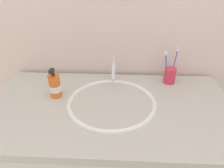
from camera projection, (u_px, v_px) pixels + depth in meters
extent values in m
cube|color=beige|center=(113.00, 21.00, 1.13)|extent=(2.46, 0.04, 2.40)
cube|color=silver|center=(110.00, 164.00, 1.20)|extent=(1.21, 0.63, 0.83)
cube|color=#BCB7AD|center=(110.00, 107.00, 0.98)|extent=(1.26, 0.67, 0.04)
ellipsoid|color=white|center=(112.00, 111.00, 1.02)|extent=(0.40, 0.40, 0.12)
torus|color=white|center=(112.00, 102.00, 0.99)|extent=(0.46, 0.46, 0.02)
cylinder|color=#595B60|center=(112.00, 119.00, 1.04)|extent=(0.03, 0.03, 0.01)
cylinder|color=silver|center=(114.00, 71.00, 1.16)|extent=(0.02, 0.02, 0.13)
cylinder|color=silver|center=(113.00, 72.00, 1.10)|extent=(0.02, 0.12, 0.06)
cylinder|color=silver|center=(114.00, 59.00, 1.14)|extent=(0.01, 0.05, 0.01)
cylinder|color=#D8334C|center=(170.00, 75.00, 1.14)|extent=(0.07, 0.07, 0.09)
cylinder|color=blue|center=(166.00, 68.00, 1.12)|extent=(0.04, 0.01, 0.18)
cube|color=white|center=(166.00, 53.00, 1.08)|extent=(0.02, 0.01, 0.03)
cylinder|color=purple|center=(174.00, 65.00, 1.13)|extent=(0.03, 0.04, 0.19)
cube|color=white|center=(178.00, 49.00, 1.10)|extent=(0.02, 0.02, 0.03)
cylinder|color=orange|center=(55.00, 86.00, 1.01)|extent=(0.06, 0.06, 0.13)
cylinder|color=black|center=(53.00, 74.00, 0.97)|extent=(0.02, 0.02, 0.02)
cube|color=black|center=(52.00, 71.00, 0.95)|extent=(0.02, 0.04, 0.02)
cylinder|color=white|center=(55.00, 88.00, 1.01)|extent=(0.06, 0.06, 0.04)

